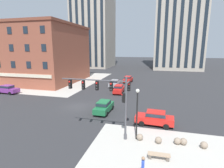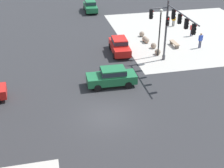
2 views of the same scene
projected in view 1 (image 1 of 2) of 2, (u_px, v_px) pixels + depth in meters
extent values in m
plane|color=#2D2D30|center=(78.00, 106.00, 27.25)|extent=(320.00, 320.00, 0.00)
cube|color=#B7B2A8|center=(45.00, 79.00, 51.14)|extent=(32.00, 32.00, 0.02)
cylinder|color=#4C4C51|center=(125.00, 137.00, 17.41)|extent=(0.32, 0.32, 0.50)
cylinder|color=#4C4C51|center=(126.00, 109.00, 16.84)|extent=(0.20, 0.20, 6.28)
cylinder|color=#4C4C51|center=(93.00, 80.00, 17.11)|extent=(6.65, 0.12, 0.12)
cylinder|color=#4C4C51|center=(128.00, 83.00, 17.21)|extent=(0.11, 1.80, 0.11)
cube|color=black|center=(111.00, 86.00, 16.76)|extent=(0.28, 0.28, 0.90)
sphere|color=red|center=(111.00, 84.00, 16.55)|extent=(0.18, 0.18, 0.18)
sphere|color=#282828|center=(111.00, 87.00, 16.61)|extent=(0.18, 0.18, 0.18)
sphere|color=#282828|center=(111.00, 90.00, 16.66)|extent=(0.18, 0.18, 0.18)
cube|color=black|center=(97.00, 86.00, 17.12)|extent=(0.28, 0.28, 0.90)
sphere|color=red|center=(96.00, 83.00, 16.91)|extent=(0.18, 0.18, 0.18)
sphere|color=#282828|center=(96.00, 86.00, 16.96)|extent=(0.18, 0.18, 0.18)
sphere|color=#282828|center=(97.00, 89.00, 17.02)|extent=(0.18, 0.18, 0.18)
cube|color=black|center=(83.00, 85.00, 17.47)|extent=(0.28, 0.28, 0.90)
sphere|color=red|center=(83.00, 82.00, 17.26)|extent=(0.18, 0.18, 0.18)
sphere|color=#282828|center=(83.00, 85.00, 17.32)|extent=(0.18, 0.18, 0.18)
sphere|color=#282828|center=(83.00, 88.00, 17.38)|extent=(0.18, 0.18, 0.18)
cube|color=black|center=(70.00, 84.00, 17.83)|extent=(0.28, 0.28, 0.90)
sphere|color=red|center=(69.00, 82.00, 17.62)|extent=(0.18, 0.18, 0.18)
sphere|color=#282828|center=(70.00, 84.00, 17.68)|extent=(0.18, 0.18, 0.18)
sphere|color=#282828|center=(70.00, 87.00, 17.73)|extent=(0.18, 0.18, 0.18)
cube|color=black|center=(124.00, 98.00, 16.66)|extent=(0.28, 0.28, 0.90)
sphere|color=red|center=(122.00, 95.00, 16.65)|extent=(0.18, 0.18, 0.18)
sphere|color=#282828|center=(122.00, 98.00, 16.70)|extent=(0.18, 0.18, 0.18)
sphere|color=#282828|center=(122.00, 101.00, 16.76)|extent=(0.18, 0.18, 0.18)
cube|color=black|center=(129.00, 87.00, 18.08)|extent=(0.28, 0.28, 0.90)
sphere|color=red|center=(129.00, 84.00, 17.87)|extent=(0.18, 0.18, 0.18)
sphere|color=#282828|center=(129.00, 87.00, 17.92)|extent=(0.18, 0.18, 0.18)
sphere|color=#282828|center=(129.00, 90.00, 17.98)|extent=(0.18, 0.18, 0.18)
sphere|color=gray|center=(140.00, 137.00, 17.20)|extent=(0.64, 0.64, 0.64)
sphere|color=gray|center=(158.00, 140.00, 16.62)|extent=(0.64, 0.64, 0.64)
sphere|color=gray|center=(177.00, 141.00, 16.46)|extent=(0.64, 0.64, 0.64)
sphere|color=gray|center=(184.00, 141.00, 16.37)|extent=(0.64, 0.64, 0.64)
sphere|color=gray|center=(204.00, 145.00, 15.77)|extent=(0.64, 0.64, 0.64)
cube|color=tan|center=(159.00, 154.00, 14.18)|extent=(1.81, 0.53, 0.10)
cube|color=#665B51|center=(150.00, 156.00, 14.38)|extent=(0.25, 0.41, 0.39)
cube|color=#665B51|center=(168.00, 158.00, 14.07)|extent=(0.25, 0.41, 0.39)
cube|color=blue|center=(143.00, 164.00, 11.80)|extent=(0.22, 0.35, 0.62)
cylinder|color=blue|center=(143.00, 162.00, 12.01)|extent=(0.09, 0.09, 0.59)
cylinder|color=blue|center=(143.00, 166.00, 11.57)|extent=(0.09, 0.09, 0.59)
sphere|color=#997051|center=(143.00, 158.00, 11.70)|extent=(0.24, 0.24, 0.24)
cylinder|color=black|center=(137.00, 116.00, 16.97)|extent=(0.14, 0.14, 4.79)
sphere|color=white|center=(138.00, 91.00, 16.45)|extent=(0.36, 0.36, 0.36)
cube|color=#1E6B3D|center=(104.00, 108.00, 24.63)|extent=(1.87, 4.44, 0.76)
cube|color=#1E6B3D|center=(104.00, 103.00, 24.36)|extent=(1.55, 2.15, 0.60)
cube|color=#232D38|center=(104.00, 103.00, 24.36)|extent=(1.59, 2.24, 0.40)
cylinder|color=black|center=(102.00, 107.00, 26.22)|extent=(0.24, 0.65, 0.64)
cylinder|color=black|center=(112.00, 108.00, 25.77)|extent=(0.24, 0.65, 0.64)
cylinder|color=black|center=(95.00, 113.00, 23.65)|extent=(0.24, 0.65, 0.64)
cylinder|color=black|center=(107.00, 114.00, 23.20)|extent=(0.24, 0.65, 0.64)
cube|color=red|center=(128.00, 80.00, 46.41)|extent=(2.05, 4.51, 0.76)
cube|color=red|center=(128.00, 77.00, 46.14)|extent=(1.63, 2.21, 0.60)
cube|color=#232D38|center=(128.00, 77.00, 46.14)|extent=(1.67, 2.30, 0.40)
cylinder|color=black|center=(126.00, 80.00, 48.01)|extent=(0.26, 0.65, 0.64)
cylinder|color=black|center=(132.00, 80.00, 47.50)|extent=(0.26, 0.65, 0.64)
cylinder|color=black|center=(124.00, 82.00, 45.48)|extent=(0.26, 0.65, 0.64)
cylinder|color=black|center=(130.00, 82.00, 44.96)|extent=(0.26, 0.65, 0.64)
cube|color=#7A3389|center=(8.00, 90.00, 34.98)|extent=(4.51, 2.06, 0.76)
cube|color=#7A3389|center=(7.00, 87.00, 34.89)|extent=(2.21, 1.64, 0.60)
cube|color=#232D38|center=(7.00, 87.00, 34.89)|extent=(2.30, 1.68, 0.40)
cylinder|color=black|center=(17.00, 91.00, 35.41)|extent=(0.65, 0.26, 0.64)
cylinder|color=black|center=(10.00, 93.00, 33.86)|extent=(0.65, 0.26, 0.64)
cylinder|color=black|center=(7.00, 90.00, 36.26)|extent=(0.65, 0.26, 0.64)
cube|color=red|center=(119.00, 90.00, 35.34)|extent=(2.00, 4.49, 0.76)
cube|color=red|center=(119.00, 86.00, 35.06)|extent=(1.61, 2.19, 0.60)
cube|color=#232D38|center=(119.00, 86.00, 35.06)|extent=(1.65, 2.28, 0.40)
cylinder|color=black|center=(116.00, 90.00, 36.89)|extent=(0.26, 0.65, 0.64)
cylinder|color=black|center=(124.00, 90.00, 36.56)|extent=(0.26, 0.65, 0.64)
cylinder|color=black|center=(113.00, 93.00, 34.27)|extent=(0.26, 0.65, 0.64)
cylinder|color=black|center=(122.00, 93.00, 33.94)|extent=(0.26, 0.65, 0.64)
cube|color=#99999E|center=(115.00, 84.00, 40.97)|extent=(1.95, 4.47, 0.76)
cube|color=#99999E|center=(114.00, 81.00, 40.69)|extent=(1.59, 2.18, 0.60)
cube|color=#232D38|center=(114.00, 81.00, 40.69)|extent=(1.63, 2.27, 0.40)
cylinder|color=black|center=(113.00, 84.00, 42.56)|extent=(0.25, 0.65, 0.64)
cylinder|color=black|center=(119.00, 85.00, 42.08)|extent=(0.25, 0.65, 0.64)
cylinder|color=black|center=(109.00, 86.00, 40.01)|extent=(0.25, 0.65, 0.64)
cylinder|color=black|center=(116.00, 87.00, 39.53)|extent=(0.25, 0.65, 0.64)
cube|color=red|center=(154.00, 119.00, 20.57)|extent=(4.49, 2.00, 0.76)
cube|color=red|center=(156.00, 114.00, 20.39)|extent=(2.19, 1.61, 0.60)
cube|color=#232D38|center=(156.00, 114.00, 20.39)|extent=(2.28, 1.65, 0.40)
cylinder|color=black|center=(142.00, 124.00, 20.27)|extent=(0.65, 0.25, 0.64)
cylinder|color=black|center=(144.00, 118.00, 21.83)|extent=(0.65, 0.25, 0.64)
cylinder|color=black|center=(166.00, 127.00, 19.46)|extent=(0.65, 0.25, 0.64)
cylinder|color=black|center=(166.00, 121.00, 21.02)|extent=(0.65, 0.25, 0.64)
cube|color=brown|center=(35.00, 55.00, 47.91)|extent=(24.22, 19.65, 14.41)
cube|color=brown|center=(32.00, 26.00, 46.40)|extent=(24.70, 20.04, 0.60)
cube|color=beige|center=(7.00, 75.00, 39.31)|extent=(23.01, 0.24, 0.70)
cube|color=#1E2833|center=(13.00, 65.00, 38.42)|extent=(1.10, 0.08, 1.50)
cube|color=#1E2833|center=(29.00, 65.00, 37.42)|extent=(1.10, 0.08, 1.50)
cube|color=#1E2833|center=(45.00, 65.00, 36.43)|extent=(1.10, 0.08, 1.50)
cube|color=#1E2833|center=(11.00, 48.00, 37.69)|extent=(1.10, 0.08, 1.50)
cube|color=#1E2833|center=(27.00, 48.00, 36.70)|extent=(1.10, 0.08, 1.50)
cube|color=#1E2833|center=(44.00, 48.00, 35.70)|extent=(1.10, 0.08, 1.50)
cube|color=#1E2833|center=(9.00, 30.00, 36.97)|extent=(1.10, 0.08, 1.50)
cube|color=#1E2833|center=(25.00, 30.00, 35.98)|extent=(1.10, 0.08, 1.50)
cube|color=#1E2833|center=(42.00, 29.00, 34.98)|extent=(1.10, 0.08, 1.50)
cube|color=#B2A899|center=(94.00, 17.00, 81.91)|extent=(16.78, 18.55, 46.91)
cube|color=#1E2833|center=(71.00, 14.00, 74.79)|extent=(1.20, 0.10, 45.03)
cube|color=#1E2833|center=(77.00, 13.00, 74.10)|extent=(1.20, 0.10, 45.03)
cube|color=#1E2833|center=(83.00, 13.00, 73.42)|extent=(1.20, 0.10, 45.03)
cube|color=#1E2833|center=(89.00, 13.00, 72.73)|extent=(1.20, 0.10, 45.03)
cube|color=#1E2833|center=(95.00, 12.00, 72.04)|extent=(1.20, 0.10, 45.03)
cube|color=#1E2833|center=(102.00, 12.00, 71.35)|extent=(1.20, 0.10, 45.03)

